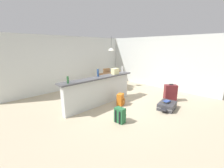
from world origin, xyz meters
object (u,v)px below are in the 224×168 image
Objects in this scene: dining_chair_far_side at (106,76)px; suitcase_flat_charcoal at (167,106)px; suitcase_upright_maroon at (170,93)px; dining_table at (112,75)px; bottle_green at (68,80)px; bottle_blue at (98,73)px; backpack_orange at (121,100)px; dining_chair_near_partition at (120,79)px; pendant_lamp at (111,49)px; book_stack at (167,101)px; bottle_white at (122,69)px; grocery_bag at (115,71)px; backpack_green at (120,115)px.

dining_chair_far_side reaches higher than suitcase_flat_charcoal.
suitcase_upright_maroon reaches higher than suitcase_flat_charcoal.
bottle_green is at bearing -156.67° from dining_table.
bottle_blue reaches higher than dining_table.
backpack_orange is at bearing 123.09° from suitcase_flat_charcoal.
bottle_blue is 2.68m from dining_chair_far_side.
bottle_green is 0.22× the size of dining_chair_near_partition.
pendant_lamp is at bearing 58.64° from dining_table.
pendant_lamp is (1.90, 1.24, 0.77)m from bottle_blue.
backpack_orange is 1.55m from book_stack.
bottle_green is at bearing 144.91° from book_stack.
dining_chair_near_partition is (-0.01, -0.56, -0.13)m from dining_table.
backpack_orange is (-0.77, -0.59, -0.94)m from bottle_white.
bottle_green is 1.95m from grocery_bag.
bottle_white is at bearing 39.40° from backpack_green.
pendant_lamp is at bearing 48.66° from backpack_green.
bottle_blue is 0.38× the size of suitcase_upright_maroon.
dining_chair_near_partition is 2.21× the size of backpack_orange.
bottle_white reaches higher than dining_chair_far_side.
dining_chair_far_side is 3.78m from suitcase_flat_charcoal.
grocery_bag is at bearing 130.94° from suitcase_upright_maroon.
bottle_green is 3.77m from suitcase_upright_maroon.
suitcase_flat_charcoal is at bearing -72.22° from grocery_bag.
backpack_orange is 0.63× the size of suitcase_upright_maroon.
dining_table is at bearing 79.98° from book_stack.
backpack_orange is at bearing -137.55° from dining_chair_near_partition.
dining_chair_far_side is 2.21× the size of backpack_orange.
bottle_green reaches higher than dining_chair_far_side.
dining_chair_near_partition reaches higher than backpack_orange.
backpack_green is at bearing -131.50° from dining_table.
bottle_white is at bearing -112.56° from dining_chair_far_side.
suitcase_upright_maroon is at bearing -6.21° from backpack_green.
backpack_green is (0.77, -1.30, -0.91)m from bottle_green.
grocery_bag is at bearing -123.78° from dining_chair_far_side.
dining_chair_far_side reaches higher than book_stack.
bottle_blue reaches higher than book_stack.
bottle_blue is 0.28× the size of dining_chair_near_partition.
dining_table is at bearing 48.97° from grocery_bag.
pendant_lamp is at bearing 93.79° from suitcase_upright_maroon.
grocery_bag is 0.28× the size of dining_chair_far_side.
dining_chair_far_side reaches higher than dining_table.
backpack_green is (-2.33, -2.08, -0.31)m from dining_chair_near_partition.
bottle_green is 3.75m from dining_chair_far_side.
backpack_orange is (-1.42, -1.85, -0.44)m from dining_table.
grocery_bag reaches higher than backpack_green.
bottle_white is at bearing -117.66° from pendant_lamp.
bottle_white reaches higher than suitcase_upright_maroon.
dining_table is at bearing 52.49° from backpack_orange.
dining_chair_near_partition is at bearing 42.45° from backpack_orange.
bottle_green is 0.48× the size of backpack_orange.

